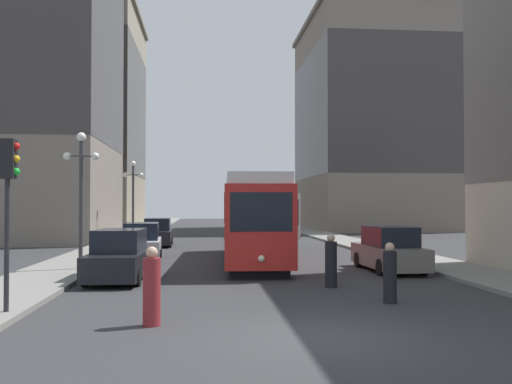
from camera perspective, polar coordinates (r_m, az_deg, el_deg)
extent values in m
plane|color=#303033|center=(11.96, 6.04, -14.28)|extent=(200.00, 200.00, 0.00)
cube|color=gray|center=(51.82, -11.65, -4.16)|extent=(2.91, 120.00, 0.15)
cube|color=gray|center=(52.52, 6.02, -4.14)|extent=(2.91, 120.00, 0.15)
cube|color=black|center=(27.19, -0.41, -6.60)|extent=(2.68, 12.75, 0.35)
cube|color=red|center=(27.09, -0.41, -2.96)|extent=(3.11, 13.87, 3.10)
cube|color=black|center=(27.08, -0.41, -1.49)|extent=(3.12, 13.32, 1.08)
cube|color=silver|center=(27.09, -0.41, 0.78)|extent=(2.89, 13.59, 0.44)
cube|color=black|center=(20.22, 0.53, -1.99)|extent=(2.21, 0.16, 1.40)
sphere|color=#F2EACC|center=(20.23, 0.54, -6.65)|extent=(0.24, 0.24, 0.24)
cube|color=black|center=(43.53, 1.46, -4.60)|extent=(2.24, 11.42, 0.35)
cube|color=#B7B7BA|center=(43.46, 1.46, -2.33)|extent=(2.63, 12.41, 3.10)
cube|color=black|center=(43.46, 1.46, -1.62)|extent=(2.66, 11.92, 1.30)
cube|color=black|center=(37.32, 2.52, -2.03)|extent=(2.30, 0.09, 1.71)
cylinder|color=black|center=(19.72, -16.71, -8.14)|extent=(0.20, 0.64, 0.64)
cylinder|color=black|center=(22.53, -15.04, -7.29)|extent=(0.20, 0.64, 0.64)
cylinder|color=black|center=(19.41, -11.74, -8.28)|extent=(0.20, 0.64, 0.64)
cylinder|color=black|center=(22.26, -10.69, -7.38)|extent=(0.20, 0.64, 0.64)
cube|color=black|center=(20.93, -13.51, -6.99)|extent=(1.93, 4.71, 0.84)
cube|color=black|center=(20.98, -13.45, -4.73)|extent=(1.66, 2.61, 0.80)
cylinder|color=black|center=(36.55, -11.26, -4.99)|extent=(0.20, 0.64, 0.64)
cylinder|color=black|center=(39.60, -10.91, -4.70)|extent=(0.20, 0.64, 0.64)
cylinder|color=black|center=(36.45, -8.57, -5.01)|extent=(0.20, 0.64, 0.64)
cylinder|color=black|center=(39.51, -8.43, -4.72)|extent=(0.20, 0.64, 0.64)
cube|color=black|center=(38.00, -9.79, -4.43)|extent=(1.92, 4.99, 0.84)
cube|color=black|center=(38.09, -9.77, -3.18)|extent=(1.65, 2.76, 0.80)
cylinder|color=black|center=(25.72, 13.80, -6.54)|extent=(0.19, 0.64, 0.64)
cylinder|color=black|center=(22.91, 16.40, -7.18)|extent=(0.19, 0.64, 0.64)
cylinder|color=black|center=(25.19, 10.12, -6.67)|extent=(0.19, 0.64, 0.64)
cylinder|color=black|center=(22.32, 12.31, -7.36)|extent=(0.19, 0.64, 0.64)
cube|color=slate|center=(23.99, 13.11, -6.26)|extent=(1.87, 4.91, 0.84)
cube|color=black|center=(23.82, 13.19, -4.32)|extent=(1.62, 2.71, 0.80)
cylinder|color=black|center=(26.85, -13.36, -6.32)|extent=(0.21, 0.65, 0.64)
cylinder|color=black|center=(29.77, -12.87, -5.83)|extent=(0.21, 0.65, 0.64)
cylinder|color=black|center=(26.75, -9.69, -6.36)|extent=(0.21, 0.65, 0.64)
cylinder|color=black|center=(29.68, -9.56, -5.85)|extent=(0.21, 0.65, 0.64)
cube|color=#B2B2B7|center=(28.23, -11.36, -5.51)|extent=(2.05, 4.83, 0.84)
cube|color=black|center=(28.30, -11.34, -3.84)|extent=(1.72, 2.69, 0.80)
cylinder|color=black|center=(16.24, 13.22, -8.27)|extent=(0.37, 0.37, 1.42)
sphere|color=tan|center=(16.16, 13.21, -5.38)|extent=(0.25, 0.25, 0.25)
cylinder|color=black|center=(18.95, 7.50, -7.18)|extent=(0.39, 0.39, 1.49)
sphere|color=tan|center=(18.88, 7.49, -4.57)|extent=(0.27, 0.27, 0.27)
cylinder|color=maroon|center=(13.10, -10.37, -9.78)|extent=(0.39, 0.39, 1.51)
sphere|color=tan|center=(13.00, -10.35, -5.97)|extent=(0.27, 0.27, 0.27)
cylinder|color=#232328|center=(14.87, -23.60, -3.04)|extent=(0.12, 0.12, 4.12)
cube|color=black|center=(14.91, -23.55, 3.05)|extent=(0.36, 0.36, 0.95)
sphere|color=red|center=(14.87, -22.80, 4.23)|extent=(0.18, 0.18, 0.18)
sphere|color=gold|center=(14.85, -22.81, 3.06)|extent=(0.18, 0.18, 0.18)
sphere|color=green|center=(14.83, -22.82, 1.89)|extent=(0.18, 0.18, 0.18)
cylinder|color=#333338|center=(23.83, -17.08, -1.21)|extent=(0.16, 0.16, 5.10)
sphere|color=white|center=(23.98, -17.04, 5.28)|extent=(0.36, 0.36, 0.36)
sphere|color=white|center=(24.03, -18.33, 3.42)|extent=(0.31, 0.31, 0.31)
sphere|color=white|center=(23.80, -15.75, 3.45)|extent=(0.31, 0.31, 0.31)
cube|color=#333338|center=(23.91, -17.05, 3.44)|extent=(1.10, 0.06, 0.06)
cylinder|color=#333338|center=(40.62, -12.17, -1.14)|extent=(0.16, 0.16, 5.26)
sphere|color=white|center=(40.72, -12.16, 2.79)|extent=(0.36, 0.36, 0.36)
sphere|color=white|center=(40.74, -12.93, 1.67)|extent=(0.31, 0.31, 0.31)
sphere|color=white|center=(40.61, -11.39, 1.68)|extent=(0.31, 0.31, 0.31)
cube|color=#333338|center=(40.67, -12.16, 1.68)|extent=(1.10, 0.06, 0.06)
cube|color=slate|center=(47.76, -21.51, 12.92)|extent=(11.70, 14.67, 28.69)
cube|color=#3D3838|center=(48.13, -21.49, 14.58)|extent=(11.74, 14.71, 17.22)
cube|color=gray|center=(64.93, -16.18, 6.68)|extent=(10.06, 17.24, 23.27)
cube|color=#494440|center=(65.10, -16.18, 7.69)|extent=(10.10, 17.28, 13.96)
cube|color=gray|center=(67.60, -16.12, 16.70)|extent=(10.66, 17.84, 0.50)
cube|color=slate|center=(65.91, 11.36, 6.38)|extent=(14.04, 19.36, 22.93)
cube|color=#3D3838|center=(66.08, 11.36, 7.37)|extent=(14.08, 19.40, 13.76)
cube|color=#685F56|center=(68.47, 11.32, 16.15)|extent=(14.64, 19.96, 0.50)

